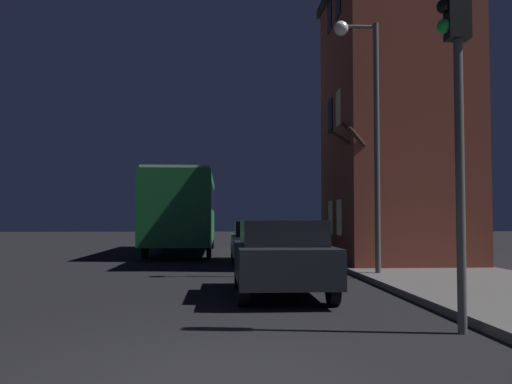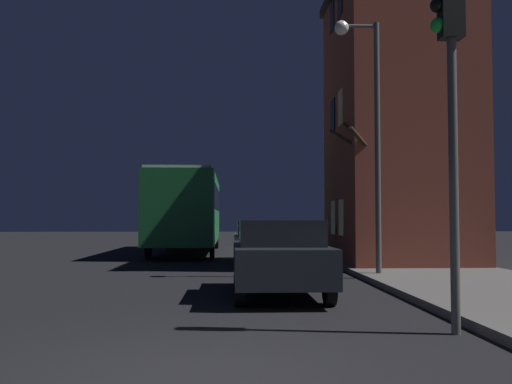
% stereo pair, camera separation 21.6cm
% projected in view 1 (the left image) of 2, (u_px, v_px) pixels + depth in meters
% --- Properties ---
extents(ground_plane, '(120.00, 120.00, 0.00)m').
position_uv_depth(ground_plane, '(207.00, 376.00, 5.42)').
color(ground_plane, black).
extents(brick_building, '(4.16, 5.40, 9.12)m').
position_uv_depth(brick_building, '(394.00, 120.00, 18.51)').
color(brick_building, brown).
rests_on(brick_building, sidewalk).
extents(streetlamp, '(1.16, 0.37, 6.41)m').
position_uv_depth(streetlamp, '(366.00, 109.00, 14.49)').
color(streetlamp, '#4C4C4C').
rests_on(streetlamp, sidewalk).
extents(traffic_light, '(0.43, 0.24, 4.79)m').
position_uv_depth(traffic_light, '(456.00, 75.00, 7.59)').
color(traffic_light, '#4C4C4C').
rests_on(traffic_light, ground).
extents(bare_tree, '(1.42, 1.18, 4.17)m').
position_uv_depth(bare_tree, '(372.00, 197.00, 16.02)').
color(bare_tree, '#2D2319').
rests_on(bare_tree, sidewalk).
extents(bus, '(2.61, 10.72, 3.40)m').
position_uv_depth(bus, '(183.00, 206.00, 25.12)').
color(bus, '#1E6B33').
rests_on(bus, ground).
extents(car_near_lane, '(1.73, 4.11, 1.47)m').
position_uv_depth(car_near_lane, '(281.00, 256.00, 11.11)').
color(car_near_lane, black).
rests_on(car_near_lane, ground).
extents(car_mid_lane, '(1.73, 4.71, 1.41)m').
position_uv_depth(car_mid_lane, '(257.00, 241.00, 19.62)').
color(car_mid_lane, '#B7BABF').
rests_on(car_mid_lane, ground).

